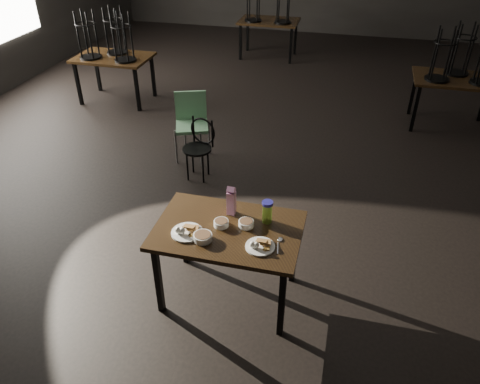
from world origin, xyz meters
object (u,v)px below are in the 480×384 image
(main_table, at_px, (228,236))
(school_chair, at_px, (192,120))
(bentwood_chair, at_px, (199,144))
(water_bottle, at_px, (267,212))
(juice_carton, at_px, (231,201))

(main_table, height_order, school_chair, school_chair)
(main_table, xyz_separation_m, bentwood_chair, (-0.89, 1.90, -0.23))
(bentwood_chair, bearing_deg, main_table, -51.19)
(main_table, bearing_deg, bentwood_chair, 115.08)
(main_table, relative_size, water_bottle, 6.01)
(main_table, bearing_deg, juice_carton, 97.46)
(main_table, xyz_separation_m, school_chair, (-1.14, 2.35, -0.14))
(water_bottle, height_order, school_chair, water_bottle)
(main_table, relative_size, juice_carton, 4.46)
(bentwood_chair, xyz_separation_m, school_chair, (-0.25, 0.45, 0.08))
(main_table, distance_m, juice_carton, 0.29)
(main_table, height_order, juice_carton, juice_carton)
(water_bottle, bearing_deg, main_table, -149.52)
(bentwood_chair, distance_m, school_chair, 0.52)
(juice_carton, distance_m, school_chair, 2.43)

